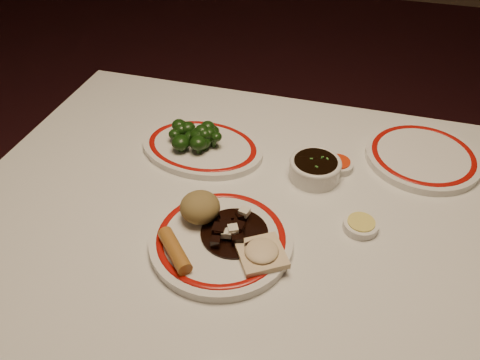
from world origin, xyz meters
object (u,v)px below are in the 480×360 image
Objects in this scene: rice_mound at (200,207)px; main_plate at (221,240)px; dining_table at (265,254)px; stirfry_heap at (233,231)px; broccoli_pile at (198,135)px; spring_roll at (175,250)px; fried_wonton at (262,253)px; broccoli_plate at (202,147)px; soy_bowl at (315,169)px.

main_plate is at bearing -34.85° from rice_mound.
stirfry_heap is at bearing -125.81° from dining_table.
main_plate is 0.29m from broccoli_pile.
stirfry_heap is (0.08, 0.07, -0.00)m from spring_roll.
rice_mound reaches higher than dining_table.
rice_mound is at bearing 155.41° from fried_wonton.
rice_mound is 0.70× the size of fried_wonton.
stirfry_heap reaches higher than broccoli_plate.
spring_roll is (-0.13, -0.14, 0.12)m from dining_table.
broccoli_pile is at bearing 175.97° from broccoli_plate.
stirfry_heap is 0.24m from soy_bowl.
soy_bowl is at bearing 67.55° from dining_table.
broccoli_plate is at bearing 116.41° from main_plate.
broccoli_pile is at bearing 59.28° from spring_roll.
rice_mound is 0.77× the size of spring_roll.
dining_table is 0.18m from rice_mound.
spring_roll is 0.78× the size of stirfry_heap.
dining_table is 0.22m from spring_roll.
spring_roll is 0.32× the size of broccoli_plate.
dining_table is 4.10× the size of broccoli_plate.
fried_wonton reaches higher than broccoli_plate.
spring_roll is at bearing -123.15° from soy_bowl.
fried_wonton is at bearing -24.59° from rice_mound.
main_plate is 2.62× the size of broccoli_pile.
main_plate is at bearing 163.01° from fried_wonton.
rice_mound is (-0.12, -0.04, 0.14)m from dining_table.
broccoli_plate is at bearing 120.67° from stirfry_heap.
fried_wonton is 0.36× the size of broccoli_plate.
fried_wonton is at bearing -29.49° from stirfry_heap.
main_plate is at bearing -62.09° from broccoli_pile.
dining_table is 11.55× the size of soy_bowl.
broccoli_plate is 0.03m from broccoli_pile.
spring_roll is 0.90× the size of fried_wonton.
stirfry_heap reaches higher than fried_wonton.
rice_mound is at bearing -69.04° from broccoli_pile.
stirfry_heap is at bearing 150.51° from fried_wonton.
rice_mound is 0.23m from broccoli_plate.
stirfry_heap is 0.96× the size of broccoli_pile.
broccoli_plate is at bearing -4.03° from broccoli_pile.
rice_mound is at bearing -160.40° from dining_table.
soy_bowl is (0.18, 0.19, -0.02)m from rice_mound.
fried_wonton is 0.07m from stirfry_heap.
spring_roll is at bearing -134.74° from main_plate.
stirfry_heap is 0.41× the size of broccoli_plate.
broccoli_plate is (-0.06, 0.31, -0.02)m from spring_roll.
rice_mound reaches higher than main_plate.
broccoli_pile is (-0.15, 0.24, 0.01)m from stirfry_heap.
soy_bowl is at bearing 63.15° from stirfry_heap.
fried_wonton is 0.35m from broccoli_pile.
stirfry_heap reaches higher than main_plate.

